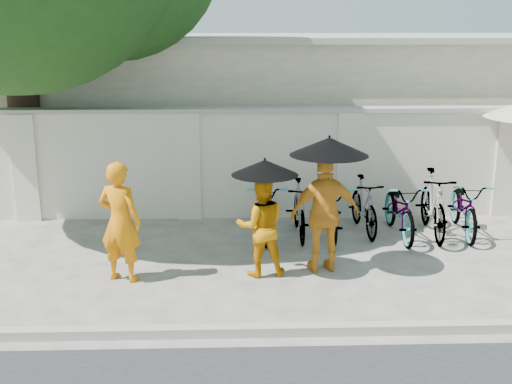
{
  "coord_description": "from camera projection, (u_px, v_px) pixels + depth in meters",
  "views": [
    {
      "loc": [
        -0.14,
        -8.63,
        3.59
      ],
      "look_at": [
        0.18,
        0.81,
        1.1
      ],
      "focal_mm": 45.0,
      "sensor_mm": 36.0,
      "label": 1
    }
  ],
  "objects": [
    {
      "name": "kerb",
      "position": [
        248.0,
        331.0,
        7.6
      ],
      "size": [
        40.0,
        0.16,
        0.12
      ],
      "primitive_type": "cube",
      "color": "#A09F93",
      "rests_on": "ground"
    },
    {
      "name": "parasol_right",
      "position": [
        329.0,
        146.0,
        9.07
      ],
      "size": [
        1.13,
        1.13,
        1.04
      ],
      "color": "black",
      "rests_on": "ground"
    },
    {
      "name": "bike_2",
      "position": [
        332.0,
        208.0,
        11.14
      ],
      "size": [
        0.73,
        1.84,
        0.95
      ],
      "primitive_type": "imported",
      "rotation": [
        0.0,
        0.0,
        -0.06
      ],
      "color": "#9997A6",
      "rests_on": "ground"
    },
    {
      "name": "bike_4",
      "position": [
        400.0,
        209.0,
        11.05
      ],
      "size": [
        0.65,
        1.86,
        0.97
      ],
      "primitive_type": "imported",
      "rotation": [
        0.0,
        0.0,
        0.0
      ],
      "color": "#9997A6",
      "rests_on": "ground"
    },
    {
      "name": "bike_3",
      "position": [
        364.0,
        206.0,
        11.25
      ],
      "size": [
        0.57,
        1.67,
        0.99
      ],
      "primitive_type": "imported",
      "rotation": [
        0.0,
        0.0,
        0.07
      ],
      "color": "#9997A6",
      "rests_on": "ground"
    },
    {
      "name": "ground",
      "position": [
        245.0,
        280.0,
        9.26
      ],
      "size": [
        80.0,
        80.0,
        0.0
      ],
      "primitive_type": "plane",
      "color": "#ADA89C"
    },
    {
      "name": "building_behind",
      "position": [
        321.0,
        107.0,
        15.69
      ],
      "size": [
        14.0,
        6.0,
        3.2
      ],
      "primitive_type": "cube",
      "color": "beige",
      "rests_on": "ground"
    },
    {
      "name": "bike_1",
      "position": [
        299.0,
        209.0,
        11.02
      ],
      "size": [
        0.46,
        1.63,
        0.98
      ],
      "primitive_type": "imported",
      "rotation": [
        0.0,
        0.0,
        -0.0
      ],
      "color": "#9997A6",
      "rests_on": "ground"
    },
    {
      "name": "parasol_center",
      "position": [
        265.0,
        167.0,
        8.99
      ],
      "size": [
        0.95,
        0.95,
        0.9
      ],
      "color": "black",
      "rests_on": "ground"
    },
    {
      "name": "bike_6",
      "position": [
        464.0,
        207.0,
        11.18
      ],
      "size": [
        0.88,
        1.94,
        0.98
      ],
      "primitive_type": "imported",
      "rotation": [
        0.0,
        0.0,
        -0.12
      ],
      "color": "#9997A6",
      "rests_on": "ground"
    },
    {
      "name": "compound_wall",
      "position": [
        295.0,
        165.0,
        12.13
      ],
      "size": [
        20.0,
        0.3,
        2.0
      ],
      "primitive_type": "cube",
      "color": "silver",
      "rests_on": "ground"
    },
    {
      "name": "monk_right",
      "position": [
        325.0,
        214.0,
        9.41
      ],
      "size": [
        1.09,
        0.59,
        1.76
      ],
      "primitive_type": "imported",
      "rotation": [
        0.0,
        0.0,
        3.31
      ],
      "color": "orange",
      "rests_on": "ground"
    },
    {
      "name": "bike_0",
      "position": [
        266.0,
        208.0,
        11.08
      ],
      "size": [
        0.67,
        1.88,
        0.99
      ],
      "primitive_type": "imported",
      "rotation": [
        0.0,
        0.0,
        -0.01
      ],
      "color": "#9997A6",
      "rests_on": "ground"
    },
    {
      "name": "monk_left",
      "position": [
        120.0,
        222.0,
        9.06
      ],
      "size": [
        0.74,
        0.61,
        1.75
      ],
      "primitive_type": "imported",
      "rotation": [
        0.0,
        0.0,
        2.79
      ],
      "color": "orange",
      "rests_on": "ground"
    },
    {
      "name": "bike_5",
      "position": [
        433.0,
        204.0,
        11.07
      ],
      "size": [
        0.7,
        1.93,
        1.13
      ],
      "primitive_type": "imported",
      "rotation": [
        0.0,
        0.0,
        -0.09
      ],
      "color": "#9997A6",
      "rests_on": "ground"
    },
    {
      "name": "monk_center",
      "position": [
        261.0,
        226.0,
        9.29
      ],
      "size": [
        0.77,
        0.63,
        1.49
      ],
      "primitive_type": "imported",
      "rotation": [
        0.0,
        0.0,
        3.24
      ],
      "color": "#CC7E07",
      "rests_on": "ground"
    }
  ]
}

